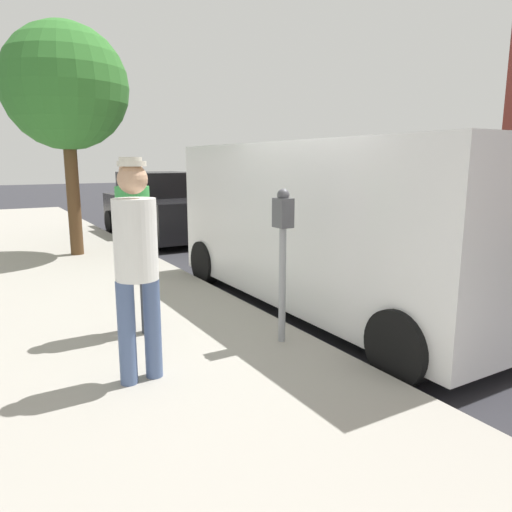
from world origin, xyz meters
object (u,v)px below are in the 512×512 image
pedestrian_in_white (136,258)px  parked_sedan_behind (162,208)px  pedestrian_in_green (134,233)px  parking_meter_near (283,240)px  parked_van (337,222)px  street_tree (65,88)px

pedestrian_in_white → parked_sedan_behind: pedestrian_in_white is taller
pedestrian_in_green → parked_sedan_behind: pedestrian_in_green is taller
parking_meter_near → parked_sedan_behind: 8.05m
parked_van → street_tree: street_tree is taller
parking_meter_near → parked_sedan_behind: bearing=-101.2°
parked_van → parking_meter_near: bearing=33.2°
parked_sedan_behind → street_tree: 4.04m
parked_van → pedestrian_in_white: bearing=20.6°
parked_sedan_behind → pedestrian_in_green: bearing=68.4°
street_tree → parking_meter_near: bearing=98.6°
pedestrian_in_white → pedestrian_in_green: bearing=-105.7°
parked_van → street_tree: bearing=-63.9°
parking_meter_near → pedestrian_in_white: (1.48, 0.14, -0.01)m
parked_sedan_behind → parked_van: bearing=89.5°
pedestrian_in_white → street_tree: bearing=-95.6°
pedestrian_in_green → street_tree: size_ratio=0.43×
pedestrian_in_white → parked_sedan_behind: size_ratio=0.40×
pedestrian_in_green → parked_van: bearing=179.8°
parked_van → parked_sedan_behind: (-0.07, -6.90, -0.41)m
parking_meter_near → parked_van: (-1.50, -0.98, -0.03)m
street_tree → parked_sedan_behind: bearing=-140.2°
parked_van → street_tree: 5.80m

